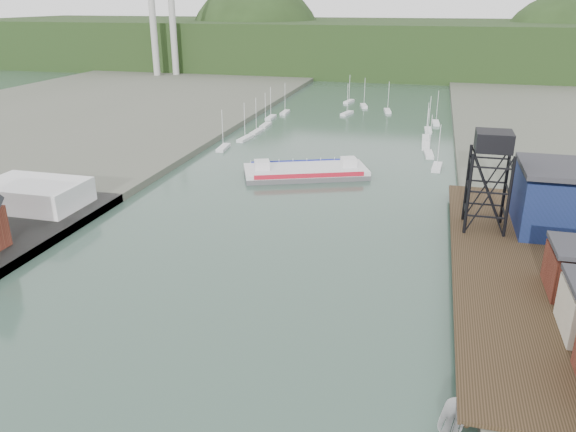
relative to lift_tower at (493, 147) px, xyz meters
The scene contains 8 objects.
east_pier 19.03m from the lift_tower, 81.25° to the right, with size 14.00×70.00×2.45m.
white_shed 80.28m from the lift_tower, behind, with size 18.00×12.00×4.50m, color silver.
lift_tower is the anchor object (origin of this frame).
marina_sailboats 89.04m from the lift_tower, 113.46° to the left, with size 57.71×92.65×0.90m.
smokestacks 224.80m from the lift_tower, 128.94° to the left, with size 11.20×8.20×60.00m.
distant_hills 246.51m from the lift_tower, 99.10° to the left, with size 500.00×120.00×80.00m.
chain_ferry 47.69m from the lift_tower, 142.46° to the left, with size 29.32×20.13×3.92m.
motorboat 49.85m from the lift_tower, 96.51° to the right, with size 2.19×5.83×2.25m, color silver.
Camera 1 is at (25.31, -32.51, 37.12)m, focal length 35.00 mm.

